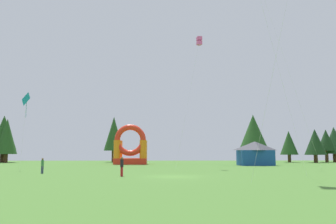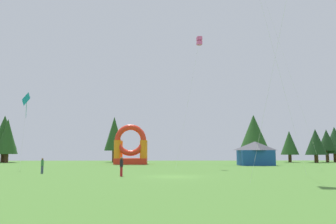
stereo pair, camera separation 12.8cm
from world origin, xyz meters
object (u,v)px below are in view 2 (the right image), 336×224
at_px(inflatable_blue_arch, 131,150).
at_px(festival_tent, 255,153).
at_px(kite_teal_diamond, 27,101).
at_px(person_near_camera, 121,165).
at_px(kite_pink_box, 199,41).
at_px(person_far_side, 42,164).

bearing_deg(inflatable_blue_arch, festival_tent, -14.99).
relative_size(kite_teal_diamond, person_near_camera, 5.35).
distance_m(kite_pink_box, person_near_camera, 25.97).
bearing_deg(person_far_side, kite_pink_box, 169.21).
xyz_separation_m(kite_teal_diamond, festival_tent, (32.17, 14.14, -6.54)).
bearing_deg(person_far_side, person_near_camera, 104.95).
bearing_deg(festival_tent, person_far_side, -142.25).
height_order(kite_pink_box, inflatable_blue_arch, kite_pink_box).
relative_size(person_far_side, inflatable_blue_arch, 0.22).
xyz_separation_m(kite_pink_box, person_near_camera, (-9.15, -17.34, -17.04)).
bearing_deg(kite_pink_box, person_far_side, -143.99).
distance_m(person_far_side, person_near_camera, 9.60).
bearing_deg(person_far_side, kite_teal_diamond, -105.13).
bearing_deg(person_near_camera, person_far_side, 16.64).
height_order(kite_teal_diamond, person_near_camera, kite_teal_diamond).
height_order(kite_pink_box, person_near_camera, kite_pink_box).
height_order(person_far_side, festival_tent, festival_tent).
bearing_deg(person_near_camera, kite_teal_diamond, 2.49).
relative_size(person_near_camera, inflatable_blue_arch, 0.24).
xyz_separation_m(inflatable_blue_arch, festival_tent, (20.84, -5.58, -0.59)).
bearing_deg(kite_pink_box, inflatable_blue_arch, 127.15).
bearing_deg(inflatable_blue_arch, kite_teal_diamond, -119.88).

